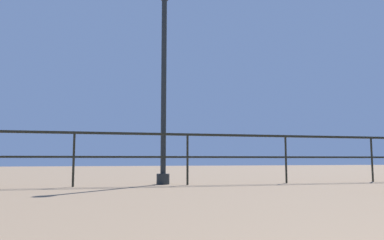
{
  "coord_description": "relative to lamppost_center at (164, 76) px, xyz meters",
  "views": [
    {
      "loc": [
        -1.85,
        0.76,
        0.53
      ],
      "look_at": [
        -0.03,
        7.79,
        1.29
      ],
      "focal_mm": 34.92,
      "sensor_mm": 36.0,
      "label": 1
    }
  ],
  "objects": [
    {
      "name": "lamppost_center",
      "position": [
        0.0,
        0.0,
        0.0
      ],
      "size": [
        0.27,
        0.27,
        4.48
      ],
      "color": "#202527",
      "rests_on": "ground_plane"
    },
    {
      "name": "pier_railing",
      "position": [
        0.45,
        -0.31,
        -1.53
      ],
      "size": [
        18.05,
        0.05,
        1.06
      ],
      "color": "black",
      "rests_on": "ground_plane"
    }
  ]
}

